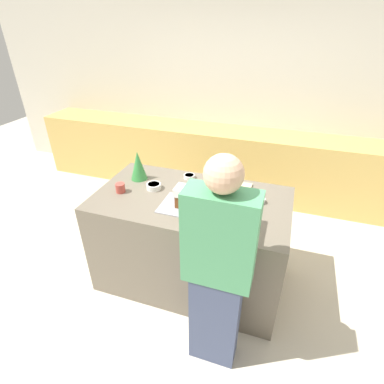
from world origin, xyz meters
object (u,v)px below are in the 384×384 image
(mug, at_px, (120,188))
(decorative_tree, at_px, (138,165))
(gingerbread_house, at_px, (187,196))
(candy_bowl_behind_tray, at_px, (260,200))
(person, at_px, (218,271))
(candy_bowl_center_rear, at_px, (189,176))
(candy_bowl_far_left, at_px, (154,186))
(cookbook, at_px, (239,186))
(baking_tray, at_px, (187,206))
(candy_bowl_front_corner, at_px, (223,195))
(candy_bowl_near_tray_right, at_px, (221,178))

(mug, bearing_deg, decorative_tree, 81.69)
(gingerbread_house, height_order, candy_bowl_behind_tray, gingerbread_house)
(gingerbread_house, height_order, person, person)
(candy_bowl_center_rear, height_order, candy_bowl_behind_tray, candy_bowl_behind_tray)
(candy_bowl_behind_tray, relative_size, mug, 1.11)
(candy_bowl_behind_tray, bearing_deg, candy_bowl_far_left, -175.70)
(candy_bowl_behind_tray, bearing_deg, decorative_tree, 176.79)
(cookbook, bearing_deg, gingerbread_house, -125.59)
(baking_tray, relative_size, decorative_tree, 1.58)
(mug, bearing_deg, candy_bowl_front_corner, 11.72)
(gingerbread_house, bearing_deg, decorative_tree, 152.08)
(candy_bowl_near_tray_right, bearing_deg, gingerbread_house, -106.14)
(mug, bearing_deg, gingerbread_house, -3.44)
(baking_tray, height_order, candy_bowl_far_left, candy_bowl_far_left)
(decorative_tree, bearing_deg, mug, -98.31)
(candy_bowl_center_rear, relative_size, candy_bowl_behind_tray, 1.16)
(candy_bowl_behind_tray, xyz_separation_m, cookbook, (-0.22, 0.22, -0.01))
(candy_bowl_far_left, height_order, person, person)
(candy_bowl_behind_tray, bearing_deg, mug, -169.78)
(decorative_tree, distance_m, candy_bowl_front_corner, 0.87)
(candy_bowl_center_rear, bearing_deg, baking_tray, -72.84)
(cookbook, relative_size, mug, 2.81)
(mug, xyz_separation_m, person, (1.06, -0.60, -0.11))
(candy_bowl_near_tray_right, distance_m, person, 1.13)
(gingerbread_house, xyz_separation_m, candy_bowl_front_corner, (0.25, 0.23, -0.07))
(gingerbread_house, xyz_separation_m, candy_bowl_near_tray_right, (0.16, 0.54, -0.07))
(cookbook, bearing_deg, candy_bowl_near_tray_right, 160.97)
(person, bearing_deg, candy_bowl_front_corner, 101.64)
(candy_bowl_behind_tray, xyz_separation_m, mug, (-1.21, -0.22, 0.02))
(gingerbread_house, bearing_deg, cookbook, 54.41)
(candy_bowl_front_corner, relative_size, cookbook, 0.55)
(decorative_tree, bearing_deg, candy_bowl_center_rear, 19.29)
(candy_bowl_behind_tray, relative_size, person, 0.05)
(baking_tray, xyz_separation_m, candy_bowl_near_tray_right, (0.16, 0.54, 0.02))
(person, bearing_deg, candy_bowl_near_tray_right, 102.90)
(gingerbread_house, bearing_deg, candy_bowl_center_rear, 107.22)
(candy_bowl_near_tray_right, distance_m, cookbook, 0.20)
(decorative_tree, relative_size, candy_bowl_front_corner, 2.19)
(candy_bowl_front_corner, relative_size, candy_bowl_far_left, 0.97)
(baking_tray, bearing_deg, candy_bowl_behind_tray, 24.67)
(candy_bowl_far_left, xyz_separation_m, person, (0.80, -0.75, -0.10))
(cookbook, distance_m, mug, 1.09)
(candy_bowl_near_tray_right, xyz_separation_m, cookbook, (0.18, -0.06, -0.02))
(candy_bowl_near_tray_right, height_order, candy_bowl_far_left, candy_bowl_far_left)
(candy_bowl_front_corner, height_order, candy_bowl_far_left, same)
(candy_bowl_center_rear, bearing_deg, candy_bowl_far_left, -129.08)
(mug, bearing_deg, baking_tray, -3.46)
(person, bearing_deg, decorative_tree, 139.04)
(candy_bowl_far_left, xyz_separation_m, mug, (-0.26, -0.15, 0.01))
(candy_bowl_behind_tray, distance_m, person, 0.84)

